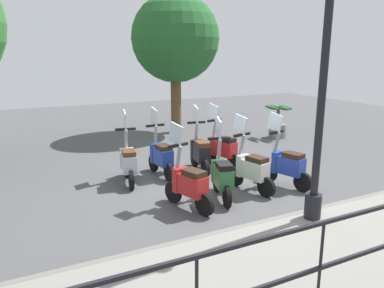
{
  "coord_description": "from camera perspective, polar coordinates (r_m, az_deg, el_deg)",
  "views": [
    {
      "loc": [
        -6.51,
        3.87,
        2.73
      ],
      "look_at": [
        0.2,
        0.5,
        0.9
      ],
      "focal_mm": 35.0,
      "sensor_mm": 36.0,
      "label": 1
    }
  ],
  "objects": [
    {
      "name": "lamp_post_near",
      "position": [
        5.92,
        19.22,
        7.47
      ],
      "size": [
        0.26,
        0.9,
        4.53
      ],
      "color": "black",
      "rests_on": "promenade_walkway"
    },
    {
      "name": "scooter_far_1",
      "position": [
        8.75,
        1.2,
        -1.19
      ],
      "size": [
        1.23,
        0.47,
        1.54
      ],
      "rotation": [
        0.0,
        0.0,
        -0.16
      ],
      "color": "black",
      "rests_on": "ground_plane"
    },
    {
      "name": "scooter_near_0",
      "position": [
        7.99,
        14.2,
        -3.06
      ],
      "size": [
        1.2,
        0.54,
        1.54
      ],
      "rotation": [
        0.0,
        0.0,
        0.3
      ],
      "color": "black",
      "rests_on": "ground_plane"
    },
    {
      "name": "ground_plane",
      "position": [
        8.05,
        3.85,
        -6.16
      ],
      "size": [
        28.0,
        28.0,
        0.0
      ],
      "primitive_type": "plane",
      "color": "#4C4C4F"
    },
    {
      "name": "scooter_far_0",
      "position": [
        9.13,
        4.62,
        -0.58
      ],
      "size": [
        1.2,
        0.54,
        1.54
      ],
      "rotation": [
        0.0,
        0.0,
        0.28
      ],
      "color": "black",
      "rests_on": "ground_plane"
    },
    {
      "name": "scooter_near_2",
      "position": [
        7.12,
        4.59,
        -4.74
      ],
      "size": [
        1.2,
        0.55,
        1.54
      ],
      "rotation": [
        0.0,
        0.0,
        -0.3
      ],
      "color": "black",
      "rests_on": "ground_plane"
    },
    {
      "name": "tree_distant",
      "position": [
        13.02,
        -2.55,
        15.73
      ],
      "size": [
        2.95,
        2.95,
        4.69
      ],
      "color": "brown",
      "rests_on": "ground_plane"
    },
    {
      "name": "scooter_near_3",
      "position": [
        6.66,
        -0.53,
        -6.02
      ],
      "size": [
        1.2,
        0.54,
        1.54
      ],
      "rotation": [
        0.0,
        0.0,
        0.29
      ],
      "color": "black",
      "rests_on": "ground_plane"
    },
    {
      "name": "scooter_far_3",
      "position": [
        8.09,
        -9.68,
        -2.63
      ],
      "size": [
        1.22,
        0.48,
        1.54
      ],
      "rotation": [
        0.0,
        0.0,
        -0.18
      ],
      "color": "black",
      "rests_on": "ground_plane"
    },
    {
      "name": "scooter_near_1",
      "position": [
        7.59,
        8.99,
        -3.71
      ],
      "size": [
        1.22,
        0.5,
        1.54
      ],
      "rotation": [
        0.0,
        0.0,
        0.23
      ],
      "color": "black",
      "rests_on": "ground_plane"
    },
    {
      "name": "scooter_far_2",
      "position": [
        8.44,
        -4.76,
        -1.78
      ],
      "size": [
        1.23,
        0.44,
        1.54
      ],
      "rotation": [
        0.0,
        0.0,
        0.06
      ],
      "color": "black",
      "rests_on": "ground_plane"
    },
    {
      "name": "promenade_walkway",
      "position": [
        5.77,
        20.46,
        -14.65
      ],
      "size": [
        2.2,
        20.0,
        0.15
      ],
      "color": "gray",
      "rests_on": "ground_plane"
    },
    {
      "name": "potted_palm",
      "position": [
        12.66,
        12.92,
        2.96
      ],
      "size": [
        1.06,
        0.66,
        1.05
      ],
      "color": "slate",
      "rests_on": "ground_plane"
    }
  ]
}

